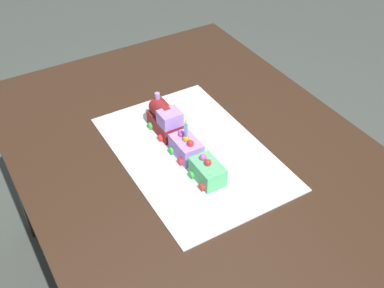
{
  "coord_description": "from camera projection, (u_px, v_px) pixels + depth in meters",
  "views": [
    {
      "loc": [
        0.9,
        -0.55,
        1.67
      ],
      "look_at": [
        -0.01,
        -0.01,
        0.77
      ],
      "focal_mm": 44.62,
      "sensor_mm": 36.0,
      "label": 1
    }
  ],
  "objects": [
    {
      "name": "birthday_candle",
      "position": [
        186.0,
        128.0,
        1.33
      ],
      "size": [
        0.01,
        0.01,
        0.06
      ],
      "color": "#4CA5E5",
      "rests_on": "cake_car_caboose_lavender"
    },
    {
      "name": "cake_car_caboose_lavender",
      "position": [
        186.0,
        147.0,
        1.38
      ],
      "size": [
        0.1,
        0.08,
        0.07
      ],
      "color": "#AD84E0",
      "rests_on": "cake_board"
    },
    {
      "name": "dining_table",
      "position": [
        197.0,
        180.0,
        1.48
      ],
      "size": [
        1.4,
        1.0,
        0.74
      ],
      "color": "#382316",
      "rests_on": "ground"
    },
    {
      "name": "cake_locomotive",
      "position": [
        165.0,
        119.0,
        1.45
      ],
      "size": [
        0.14,
        0.08,
        0.12
      ],
      "color": "maroon",
      "rests_on": "cake_board"
    },
    {
      "name": "cake_car_tanker_mint_green",
      "position": [
        208.0,
        172.0,
        1.3
      ],
      "size": [
        0.1,
        0.08,
        0.07
      ],
      "color": "#59CC7A",
      "rests_on": "cake_board"
    },
    {
      "name": "cake_board",
      "position": [
        192.0,
        152.0,
        1.41
      ],
      "size": [
        0.6,
        0.4,
        0.0
      ],
      "primitive_type": "cube",
      "color": "silver",
      "rests_on": "dining_table"
    }
  ]
}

